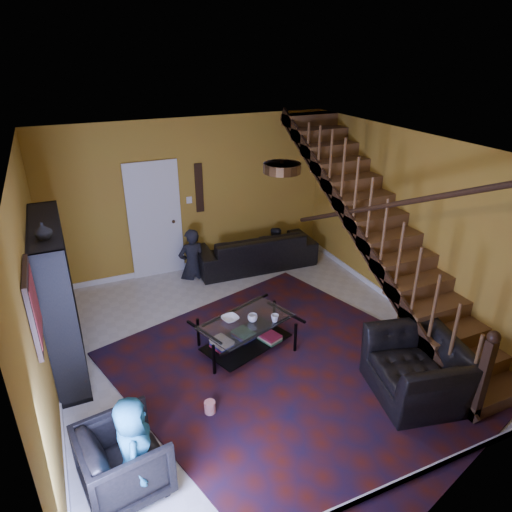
{
  "coord_description": "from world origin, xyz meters",
  "views": [
    {
      "loc": [
        -2.17,
        -4.98,
        3.92
      ],
      "look_at": [
        0.24,
        0.4,
        1.17
      ],
      "focal_mm": 32.0,
      "sensor_mm": 36.0,
      "label": 1
    }
  ],
  "objects_px": {
    "bookshelf": "(60,300)",
    "armchair_right": "(418,369)",
    "sofa": "(255,250)",
    "coffee_table": "(246,333)",
    "armchair_left": "(124,460)"
  },
  "relations": [
    {
      "from": "bookshelf",
      "to": "armchair_right",
      "type": "distance_m",
      "value": 4.53
    },
    {
      "from": "sofa",
      "to": "coffee_table",
      "type": "distance_m",
      "value": 2.7
    },
    {
      "from": "bookshelf",
      "to": "sofa",
      "type": "xyz_separation_m",
      "value": [
        3.47,
        1.7,
        -0.63
      ]
    },
    {
      "from": "bookshelf",
      "to": "coffee_table",
      "type": "xyz_separation_m",
      "value": [
        2.27,
        -0.71,
        -0.69
      ]
    },
    {
      "from": "armchair_left",
      "to": "armchair_right",
      "type": "xyz_separation_m",
      "value": [
        3.45,
        -0.12,
        0.02
      ]
    },
    {
      "from": "bookshelf",
      "to": "armchair_left",
      "type": "distance_m",
      "value": 2.37
    },
    {
      "from": "bookshelf",
      "to": "coffee_table",
      "type": "height_order",
      "value": "bookshelf"
    },
    {
      "from": "bookshelf",
      "to": "armchair_right",
      "type": "relative_size",
      "value": 1.75
    },
    {
      "from": "bookshelf",
      "to": "armchair_right",
      "type": "bearing_deg",
      "value": -32.03
    },
    {
      "from": "sofa",
      "to": "armchair_right",
      "type": "distance_m",
      "value": 4.09
    },
    {
      "from": "armchair_right",
      "to": "armchair_left",
      "type": "bearing_deg",
      "value": -79.38
    },
    {
      "from": "bookshelf",
      "to": "coffee_table",
      "type": "relative_size",
      "value": 1.41
    },
    {
      "from": "armchair_left",
      "to": "coffee_table",
      "type": "relative_size",
      "value": 0.55
    },
    {
      "from": "bookshelf",
      "to": "coffee_table",
      "type": "bearing_deg",
      "value": -17.38
    },
    {
      "from": "bookshelf",
      "to": "sofa",
      "type": "height_order",
      "value": "bookshelf"
    }
  ]
}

